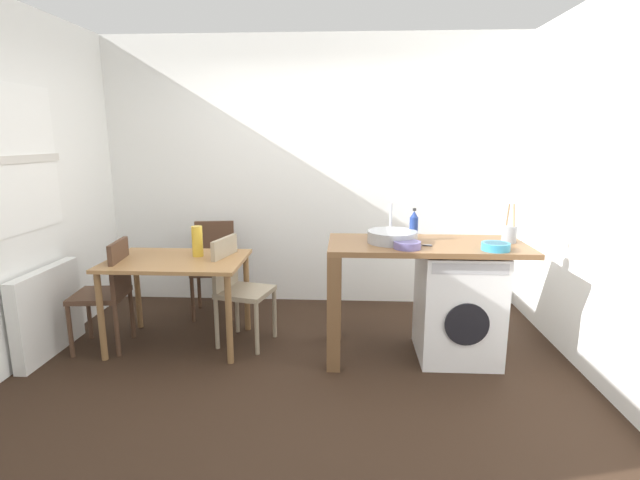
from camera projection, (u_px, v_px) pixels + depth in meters
name	position (u px, v px, depth m)	size (l,w,h in m)	color
ground_plane	(297.00, 377.00, 3.47)	(5.46, 5.46, 0.00)	black
wall_back	(313.00, 173.00, 4.89)	(4.60, 0.10, 2.70)	white
wall_counter_side	(627.00, 194.00, 3.07)	(0.10, 3.80, 2.70)	white
radiator	(48.00, 312.00, 3.79)	(0.10, 0.80, 0.70)	white
dining_table	(177.00, 270.00, 3.91)	(1.10, 0.76, 0.74)	#9E7042
chair_person_seat	(108.00, 288.00, 3.88)	(0.44, 0.44, 0.90)	#4C3323
chair_opposite	(237.00, 284.00, 3.98)	(0.49, 0.49, 0.90)	gray
chair_spare_by_wall	(214.00, 262.00, 4.69)	(0.45, 0.45, 0.90)	#4C3323
kitchen_counter	(398.00, 263.00, 3.69)	(1.50, 0.68, 0.92)	brown
washing_machine	(458.00, 304.00, 3.73)	(0.60, 0.61, 0.86)	white
sink_basin	(392.00, 237.00, 3.65)	(0.38, 0.38, 0.09)	#9EA0A5
tap	(391.00, 221.00, 3.80)	(0.02, 0.02, 0.28)	#B2B2B7
bottle_tall_green	(414.00, 226.00, 3.72)	(0.07, 0.07, 0.25)	navy
mixing_bowl	(407.00, 245.00, 3.45)	(0.20, 0.20, 0.05)	slate
utensil_crock	(509.00, 234.00, 3.64)	(0.11, 0.11, 0.30)	gray
colander	(496.00, 246.00, 3.40)	(0.20, 0.20, 0.06)	teal
vase	(197.00, 241.00, 3.95)	(0.09, 0.09, 0.25)	gold
scissors	(422.00, 245.00, 3.55)	(0.15, 0.06, 0.01)	#B2B2B7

